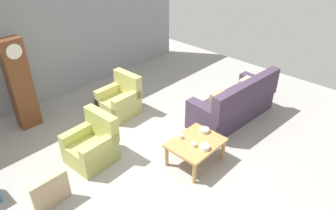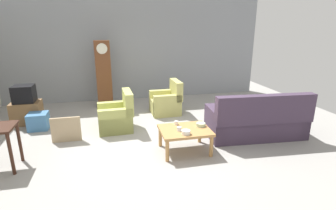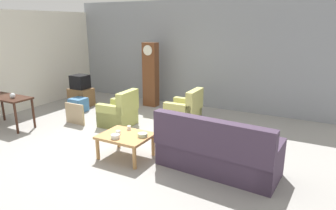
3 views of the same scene
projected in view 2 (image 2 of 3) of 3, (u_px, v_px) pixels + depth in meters
name	position (u px, v px, depth m)	size (l,w,h in m)	color
ground_plane	(156.00, 141.00, 5.62)	(10.40, 10.40, 0.00)	#999691
garage_door_wall	(135.00, 50.00, 8.50)	(8.40, 0.16, 3.20)	gray
couch_floral	(257.00, 122.00, 5.72)	(2.16, 1.03, 1.04)	#423347
armchair_olive_near	(117.00, 117.00, 6.16)	(0.82, 0.79, 0.92)	tan
armchair_olive_far	(167.00, 103.00, 7.30)	(0.81, 0.78, 0.92)	tan
coffee_table_wood	(185.00, 132.00, 5.07)	(0.96, 0.76, 0.46)	#B27F47
grandfather_clock	(104.00, 74.00, 7.75)	(0.44, 0.30, 1.96)	brown
tv_stand_cabinet	(27.00, 113.00, 6.57)	(0.68, 0.52, 0.55)	brown
tv_crt	(24.00, 94.00, 6.43)	(0.48, 0.44, 0.42)	black
framed_picture_leaning	(66.00, 130.00, 5.52)	(0.60, 0.05, 0.54)	tan
storage_box_blue	(38.00, 121.00, 6.21)	(0.44, 0.41, 0.39)	teal
cup_white_porcelain	(176.00, 123.00, 5.27)	(0.08, 0.08, 0.08)	white
cup_blue_rimmed	(179.00, 129.00, 4.96)	(0.09, 0.09, 0.08)	silver
bowl_white_stacked	(186.00, 132.00, 4.81)	(0.16, 0.16, 0.08)	white
bowl_shallow_green	(201.00, 125.00, 5.18)	(0.19, 0.19, 0.07)	#B2C69E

